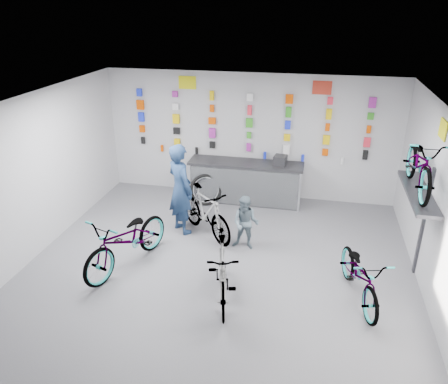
% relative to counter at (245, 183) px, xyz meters
% --- Properties ---
extents(floor, '(8.00, 8.00, 0.00)m').
position_rel_counter_xyz_m(floor, '(0.00, -3.54, -0.49)').
color(floor, '#505055').
rests_on(floor, ground).
extents(ceiling, '(8.00, 8.00, 0.00)m').
position_rel_counter_xyz_m(ceiling, '(0.00, -3.54, 2.51)').
color(ceiling, white).
rests_on(ceiling, wall_back).
extents(wall_back, '(7.00, 0.00, 7.00)m').
position_rel_counter_xyz_m(wall_back, '(0.00, 0.46, 1.01)').
color(wall_back, '#ACACAE').
rests_on(wall_back, floor).
extents(wall_left, '(0.00, 8.00, 8.00)m').
position_rel_counter_xyz_m(wall_left, '(-3.50, -3.54, 1.01)').
color(wall_left, '#ACACAE').
rests_on(wall_left, floor).
extents(wall_right, '(0.00, 8.00, 8.00)m').
position_rel_counter_xyz_m(wall_right, '(3.50, -3.54, 1.01)').
color(wall_right, '#ACACAE').
rests_on(wall_right, floor).
extents(counter, '(2.70, 0.66, 1.00)m').
position_rel_counter_xyz_m(counter, '(0.00, 0.00, 0.00)').
color(counter, black).
rests_on(counter, floor).
extents(merch_wall, '(5.57, 0.08, 1.57)m').
position_rel_counter_xyz_m(merch_wall, '(-0.01, 0.39, 1.32)').
color(merch_wall, black).
rests_on(merch_wall, wall_back).
extents(wall_bracket, '(0.39, 1.90, 2.00)m').
position_rel_counter_xyz_m(wall_bracket, '(3.33, -2.34, 0.98)').
color(wall_bracket, '#333338').
rests_on(wall_bracket, wall_right).
extents(sign_left, '(0.42, 0.02, 0.30)m').
position_rel_counter_xyz_m(sign_left, '(-1.50, 0.44, 2.23)').
color(sign_left, yellow).
rests_on(sign_left, wall_back).
extents(sign_right, '(0.42, 0.02, 0.30)m').
position_rel_counter_xyz_m(sign_right, '(1.60, 0.44, 2.23)').
color(sign_right, red).
rests_on(sign_right, wall_back).
extents(sign_side, '(0.02, 0.40, 0.30)m').
position_rel_counter_xyz_m(sign_side, '(3.48, -2.34, 2.16)').
color(sign_side, yellow).
rests_on(sign_side, wall_right).
extents(bike_left, '(1.36, 2.20, 1.09)m').
position_rel_counter_xyz_m(bike_left, '(-1.62, -3.24, 0.06)').
color(bike_left, gray).
rests_on(bike_left, floor).
extents(bike_center, '(0.85, 1.74, 1.01)m').
position_rel_counter_xyz_m(bike_center, '(0.27, -3.82, 0.02)').
color(bike_center, gray).
rests_on(bike_center, floor).
extents(bike_right, '(1.02, 1.85, 0.92)m').
position_rel_counter_xyz_m(bike_right, '(2.43, -3.34, -0.03)').
color(bike_right, gray).
rests_on(bike_right, floor).
extents(bike_service, '(1.63, 1.55, 1.05)m').
position_rel_counter_xyz_m(bike_service, '(-0.52, -1.81, 0.04)').
color(bike_service, gray).
rests_on(bike_service, floor).
extents(bike_wall, '(0.63, 1.80, 0.95)m').
position_rel_counter_xyz_m(bike_wall, '(3.25, -2.34, 1.57)').
color(bike_wall, gray).
rests_on(bike_wall, wall_bracket).
extents(clerk, '(0.83, 0.80, 1.92)m').
position_rel_counter_xyz_m(clerk, '(-1.07, -1.73, 0.47)').
color(clerk, navy).
rests_on(clerk, floor).
extents(customer, '(0.56, 0.46, 1.10)m').
position_rel_counter_xyz_m(customer, '(0.37, -2.16, 0.06)').
color(customer, '#4F616C').
rests_on(customer, floor).
extents(spare_wheel, '(0.80, 0.46, 0.76)m').
position_rel_counter_xyz_m(spare_wheel, '(-0.89, -0.37, -0.11)').
color(spare_wheel, black).
rests_on(spare_wheel, floor).
extents(register, '(0.32, 0.34, 0.22)m').
position_rel_counter_xyz_m(register, '(0.80, 0.01, 0.62)').
color(register, black).
rests_on(register, counter).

